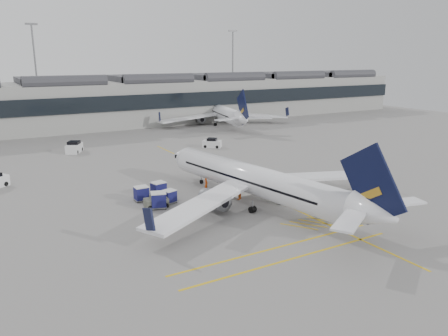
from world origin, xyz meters
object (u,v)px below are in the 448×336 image
ramp_agent_b (238,192)px  pushback_tug (156,202)px  airliner_main (258,181)px  ramp_agent_a (206,184)px  belt_loader (240,190)px  baggage_cart_a (159,189)px

ramp_agent_b → pushback_tug: bearing=-45.9°
airliner_main → pushback_tug: bearing=146.0°
ramp_agent_a → ramp_agent_b: size_ratio=0.89×
airliner_main → ramp_agent_a: bearing=98.6°
ramp_agent_a → pushback_tug: ramp_agent_a is taller
pushback_tug → belt_loader: bearing=1.2°
baggage_cart_a → ramp_agent_a: size_ratio=1.22×
baggage_cart_a → ramp_agent_a: (6.33, -0.75, -0.17)m
belt_loader → baggage_cart_a: 10.22m
airliner_main → ramp_agent_b: bearing=99.3°
baggage_cart_a → ramp_agent_a: baggage_cart_a is taller
belt_loader → pushback_tug: belt_loader is taller
airliner_main → belt_loader: size_ratio=6.90×
baggage_cart_a → ramp_agent_a: 6.37m
airliner_main → ramp_agent_b: airliner_main is taller
airliner_main → pushback_tug: (-10.72, 5.01, -2.19)m
belt_loader → baggage_cart_a: bearing=151.6°
baggage_cart_a → ramp_agent_a: bearing=-17.5°
ramp_agent_b → baggage_cart_a: bearing=-70.3°
belt_loader → baggage_cart_a: (-9.18, 4.47, 0.36)m
airliner_main → ramp_agent_b: size_ratio=19.79×
baggage_cart_a → airliner_main: bearing=-55.6°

